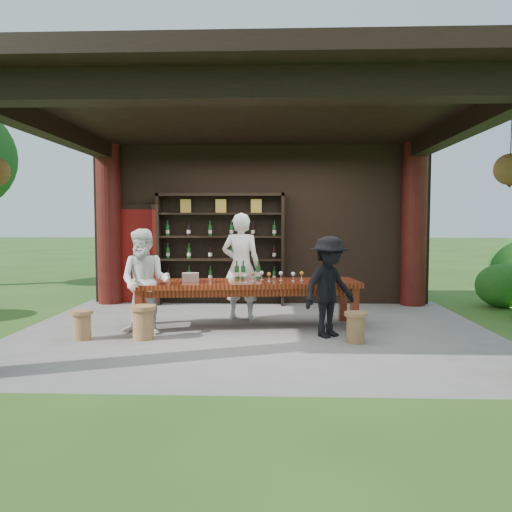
{
  "coord_description": "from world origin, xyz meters",
  "views": [
    {
      "loc": [
        0.31,
        -7.74,
        1.72
      ],
      "look_at": [
        0.0,
        0.4,
        1.15
      ],
      "focal_mm": 35.0,
      "sensor_mm": 36.0,
      "label": 1
    }
  ],
  "objects_px": {
    "stool_near_right": "(356,326)",
    "napkin_basket": "(190,277)",
    "tasting_table": "(247,288)",
    "host": "(241,266)",
    "wine_shelf": "(221,249)",
    "stool_near_left": "(143,321)",
    "guest_woman": "(145,282)",
    "stool_far_left": "(82,324)",
    "guest_man": "(329,287)"
  },
  "relations": [
    {
      "from": "stool_near_right",
      "to": "napkin_basket",
      "type": "height_order",
      "value": "napkin_basket"
    },
    {
      "from": "tasting_table",
      "to": "host",
      "type": "height_order",
      "value": "host"
    },
    {
      "from": "wine_shelf",
      "to": "stool_near_left",
      "type": "distance_m",
      "value": 3.31
    },
    {
      "from": "wine_shelf",
      "to": "guest_woman",
      "type": "xyz_separation_m",
      "value": [
        -0.86,
        -2.74,
        -0.34
      ]
    },
    {
      "from": "wine_shelf",
      "to": "host",
      "type": "relative_size",
      "value": 1.39
    },
    {
      "from": "stool_near_right",
      "to": "host",
      "type": "height_order",
      "value": "host"
    },
    {
      "from": "stool_near_left",
      "to": "tasting_table",
      "type": "bearing_deg",
      "value": 31.99
    },
    {
      "from": "tasting_table",
      "to": "stool_far_left",
      "type": "bearing_deg",
      "value": -157.33
    },
    {
      "from": "tasting_table",
      "to": "stool_far_left",
      "type": "height_order",
      "value": "tasting_table"
    },
    {
      "from": "tasting_table",
      "to": "stool_near_right",
      "type": "bearing_deg",
      "value": -32.07
    },
    {
      "from": "stool_near_left",
      "to": "stool_far_left",
      "type": "distance_m",
      "value": 0.88
    },
    {
      "from": "host",
      "to": "guest_man",
      "type": "bearing_deg",
      "value": 146.55
    },
    {
      "from": "stool_near_right",
      "to": "stool_near_left",
      "type": "bearing_deg",
      "value": 178.48
    },
    {
      "from": "napkin_basket",
      "to": "stool_near_left",
      "type": "bearing_deg",
      "value": -124.7
    },
    {
      "from": "stool_near_left",
      "to": "guest_man",
      "type": "distance_m",
      "value": 2.78
    },
    {
      "from": "tasting_table",
      "to": "stool_near_right",
      "type": "distance_m",
      "value": 1.93
    },
    {
      "from": "guest_woman",
      "to": "guest_man",
      "type": "relative_size",
      "value": 1.07
    },
    {
      "from": "stool_near_right",
      "to": "napkin_basket",
      "type": "xyz_separation_m",
      "value": [
        -2.51,
        0.89,
        0.59
      ]
    },
    {
      "from": "wine_shelf",
      "to": "tasting_table",
      "type": "bearing_deg",
      "value": -72.97
    },
    {
      "from": "stool_far_left",
      "to": "stool_near_right",
      "type": "bearing_deg",
      "value": -0.26
    },
    {
      "from": "stool_near_right",
      "to": "tasting_table",
      "type": "bearing_deg",
      "value": 147.93
    },
    {
      "from": "host",
      "to": "stool_near_left",
      "type": "bearing_deg",
      "value": 58.89
    },
    {
      "from": "guest_woman",
      "to": "stool_near_right",
      "type": "bearing_deg",
      "value": -2.98
    },
    {
      "from": "tasting_table",
      "to": "guest_woman",
      "type": "height_order",
      "value": "guest_woman"
    },
    {
      "from": "stool_near_left",
      "to": "stool_near_right",
      "type": "relative_size",
      "value": 1.14
    },
    {
      "from": "stool_far_left",
      "to": "guest_man",
      "type": "distance_m",
      "value": 3.66
    },
    {
      "from": "wine_shelf",
      "to": "tasting_table",
      "type": "relative_size",
      "value": 0.71
    },
    {
      "from": "host",
      "to": "guest_man",
      "type": "distance_m",
      "value": 1.92
    },
    {
      "from": "tasting_table",
      "to": "host",
      "type": "distance_m",
      "value": 0.72
    },
    {
      "from": "wine_shelf",
      "to": "stool_near_right",
      "type": "xyz_separation_m",
      "value": [
        2.26,
        -3.16,
        -0.92
      ]
    },
    {
      "from": "host",
      "to": "guest_man",
      "type": "relative_size",
      "value": 1.24
    },
    {
      "from": "wine_shelf",
      "to": "tasting_table",
      "type": "height_order",
      "value": "wine_shelf"
    },
    {
      "from": "napkin_basket",
      "to": "host",
      "type": "bearing_deg",
      "value": 44.14
    },
    {
      "from": "stool_far_left",
      "to": "guest_woman",
      "type": "xyz_separation_m",
      "value": [
        0.83,
        0.41,
        0.58
      ]
    },
    {
      "from": "stool_near_right",
      "to": "stool_far_left",
      "type": "bearing_deg",
      "value": 179.74
    },
    {
      "from": "tasting_table",
      "to": "guest_woman",
      "type": "relative_size",
      "value": 2.29
    },
    {
      "from": "stool_far_left",
      "to": "napkin_basket",
      "type": "xyz_separation_m",
      "value": [
        1.44,
        0.88,
        0.59
      ]
    },
    {
      "from": "wine_shelf",
      "to": "stool_near_right",
      "type": "relative_size",
      "value": 6.01
    },
    {
      "from": "stool_near_right",
      "to": "guest_woman",
      "type": "xyz_separation_m",
      "value": [
        -3.12,
        0.43,
        0.57
      ]
    },
    {
      "from": "stool_near_right",
      "to": "host",
      "type": "xyz_separation_m",
      "value": [
        -1.74,
        1.64,
        0.7
      ]
    },
    {
      "from": "stool_near_left",
      "to": "guest_man",
      "type": "xyz_separation_m",
      "value": [
        2.73,
        0.26,
        0.49
      ]
    },
    {
      "from": "stool_near_right",
      "to": "napkin_basket",
      "type": "bearing_deg",
      "value": 160.36
    },
    {
      "from": "stool_near_right",
      "to": "wine_shelf",
      "type": "bearing_deg",
      "value": 125.53
    },
    {
      "from": "tasting_table",
      "to": "host",
      "type": "xyz_separation_m",
      "value": [
        -0.14,
        0.64,
        0.3
      ]
    },
    {
      "from": "stool_far_left",
      "to": "napkin_basket",
      "type": "relative_size",
      "value": 1.65
    },
    {
      "from": "tasting_table",
      "to": "stool_far_left",
      "type": "relative_size",
      "value": 8.61
    },
    {
      "from": "tasting_table",
      "to": "napkin_basket",
      "type": "height_order",
      "value": "napkin_basket"
    },
    {
      "from": "napkin_basket",
      "to": "guest_woman",
      "type": "bearing_deg",
      "value": -142.83
    },
    {
      "from": "stool_near_left",
      "to": "napkin_basket",
      "type": "xyz_separation_m",
      "value": [
        0.56,
        0.81,
        0.56
      ]
    },
    {
      "from": "stool_far_left",
      "to": "guest_man",
      "type": "height_order",
      "value": "guest_man"
    }
  ]
}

